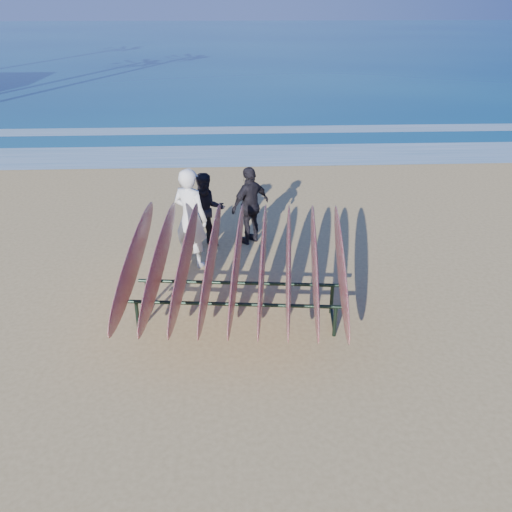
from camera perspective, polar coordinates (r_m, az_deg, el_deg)
The scene contains 8 objects.
ground at distance 8.19m, azimuth 0.28°, elevation -8.46°, with size 120.00×120.00×0.00m, color tan.
ocean at distance 61.91m, azimuth -2.62°, elevation 21.68°, with size 160.00×160.00×0.00m, color navy.
foam_near at distance 17.37m, azimuth -1.50°, elevation 10.55°, with size 160.00×160.00×0.00m, color white.
foam_far at distance 20.77m, azimuth -1.75°, elevation 13.11°, with size 160.00×160.00×0.00m, color white.
surfboard_rack at distance 8.05m, azimuth -2.08°, elevation -0.89°, with size 3.47×3.36×1.68m.
person_white at distance 9.94m, azimuth -6.91°, elevation 3.99°, with size 0.68×0.45×1.87m, color silver.
person_dark_a at distance 10.71m, azimuth -5.24°, elevation 4.73°, with size 0.75×0.58×1.53m, color black.
person_dark_b at distance 10.88m, azimuth -0.60°, elevation 5.34°, with size 0.93×0.39×1.59m, color black.
Camera 1 is at (-0.37, -6.74, 4.63)m, focal length 38.00 mm.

